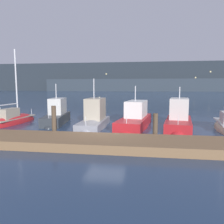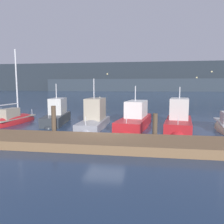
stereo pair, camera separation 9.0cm
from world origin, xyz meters
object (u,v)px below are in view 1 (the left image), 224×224
Objects in this scene: sailboat_berth_3 at (14,122)px; motorboat_berth_4 at (57,118)px; motorboat_berth_7 at (178,123)px; channel_buoy at (99,106)px; motorboat_berth_6 at (135,122)px; motorboat_berth_5 at (94,122)px.

sailboat_berth_3 is 3.58m from motorboat_berth_4.
channel_buoy is at bearing 129.47° from motorboat_berth_7.
motorboat_berth_6 is 1.15× the size of motorboat_berth_7.
motorboat_berth_6 is at bearing -6.61° from motorboat_berth_4.
motorboat_berth_7 is at bearing -1.15° from motorboat_berth_6.
motorboat_berth_5 is 3.20m from motorboat_berth_6.
sailboat_berth_3 is 1.03× the size of motorboat_berth_6.
motorboat_berth_5 is (3.62, -1.31, -0.06)m from motorboat_berth_4.
sailboat_berth_3 reaches higher than motorboat_berth_5.
motorboat_berth_5 reaches higher than motorboat_berth_6.
motorboat_berth_4 is 0.95× the size of motorboat_berth_7.
sailboat_berth_3 is 1.24× the size of motorboat_berth_4.
motorboat_berth_4 is 3.85m from motorboat_berth_5.
motorboat_berth_5 reaches higher than motorboat_berth_7.
motorboat_berth_5 is at bearing -175.89° from motorboat_berth_7.
sailboat_berth_3 is at bearing -118.67° from channel_buoy.
motorboat_berth_6 is 11.00m from channel_buoy.
motorboat_berth_6 is (3.15, 0.53, 0.02)m from motorboat_berth_5.
motorboat_berth_7 is 12.86m from channel_buoy.
motorboat_berth_4 is 1.03× the size of motorboat_berth_5.
motorboat_berth_5 is at bearing -19.98° from motorboat_berth_4.
channel_buoy is (-4.86, 9.86, 0.31)m from motorboat_berth_6.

